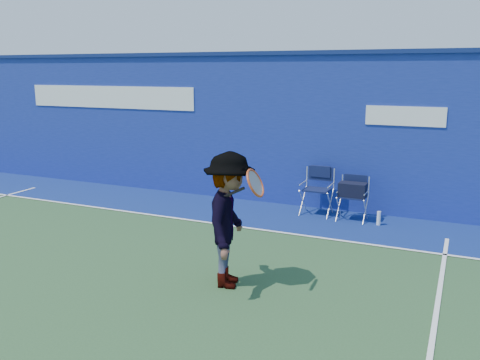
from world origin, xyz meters
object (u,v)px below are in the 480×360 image
at_px(directors_chair_left, 317,199).
at_px(directors_chair_right, 352,202).
at_px(water_bottle, 379,218).
at_px(tennis_player, 229,220).

xyz_separation_m(directors_chair_left, directors_chair_right, (0.70, -0.12, 0.04)).
distance_m(directors_chair_right, water_bottle, 0.56).
height_order(water_bottle, tennis_player, tennis_player).
relative_size(directors_chair_left, directors_chair_right, 1.11).
bearing_deg(directors_chair_left, tennis_player, -92.04).
bearing_deg(tennis_player, directors_chair_left, 87.96).
bearing_deg(water_bottle, directors_chair_left, 168.63).
relative_size(directors_chair_right, tennis_player, 0.47).
relative_size(directors_chair_left, water_bottle, 3.53).
height_order(directors_chair_left, tennis_player, tennis_player).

